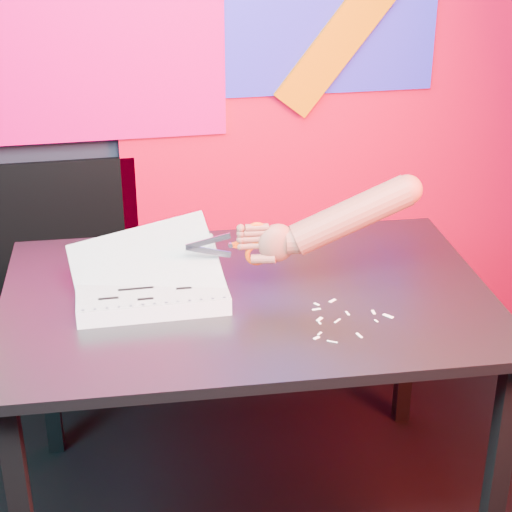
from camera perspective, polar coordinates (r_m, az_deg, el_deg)
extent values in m
cube|color=black|center=(2.98, -6.76, 15.58)|extent=(3.00, 0.01, 2.70)
cube|color=red|center=(3.19, 5.55, 6.98)|extent=(1.60, 0.02, 1.60)
cube|color=#E4005B|center=(2.92, -11.73, 15.06)|extent=(0.95, 0.02, 0.80)
cube|color=black|center=(2.87, -13.81, -6.63)|extent=(0.05, 0.05, 0.72)
cube|color=black|center=(2.40, 15.79, -13.95)|extent=(0.05, 0.05, 0.72)
cube|color=black|center=(2.99, 10.07, -4.91)|extent=(0.05, 0.05, 0.72)
cube|color=black|center=(2.35, -0.57, -2.82)|extent=(1.37, 0.94, 0.03)
cube|color=white|center=(2.33, -7.02, -2.18)|extent=(0.40, 0.29, 0.05)
cube|color=white|center=(2.32, -7.05, -1.65)|extent=(0.40, 0.29, 0.00)
cube|color=white|center=(2.32, -7.06, -1.54)|extent=(0.40, 0.28, 0.12)
cube|color=white|center=(2.32, -7.36, -0.87)|extent=(0.42, 0.27, 0.21)
cylinder|color=#262631|center=(2.20, -11.47, -3.55)|extent=(0.01, 0.01, 0.00)
cylinder|color=#262631|center=(2.20, -10.69, -3.49)|extent=(0.01, 0.01, 0.00)
cylinder|color=#262631|center=(2.20, -9.91, -3.43)|extent=(0.01, 0.01, 0.00)
cylinder|color=#262631|center=(2.20, -9.12, -3.36)|extent=(0.01, 0.01, 0.00)
cylinder|color=#262631|center=(2.20, -8.34, -3.30)|extent=(0.01, 0.01, 0.00)
cylinder|color=#262631|center=(2.20, -7.56, -3.24)|extent=(0.01, 0.01, 0.00)
cylinder|color=#262631|center=(2.20, -6.78, -3.17)|extent=(0.01, 0.01, 0.00)
cylinder|color=#262631|center=(2.20, -6.00, -3.11)|extent=(0.01, 0.01, 0.00)
cylinder|color=#262631|center=(2.21, -5.22, -3.04)|extent=(0.01, 0.01, 0.00)
cylinder|color=#262631|center=(2.21, -4.45, -2.97)|extent=(0.01, 0.01, 0.00)
cylinder|color=#262631|center=(2.21, -3.67, -2.91)|extent=(0.01, 0.01, 0.00)
cylinder|color=#262631|center=(2.21, -2.90, -2.84)|extent=(0.01, 0.01, 0.00)
cylinder|color=#262631|center=(2.22, -2.13, -2.77)|extent=(0.01, 0.01, 0.00)
cylinder|color=#262631|center=(2.44, -11.52, -0.57)|extent=(0.01, 0.01, 0.00)
cylinder|color=#262631|center=(2.44, -10.82, -0.52)|extent=(0.01, 0.01, 0.00)
cylinder|color=#262631|center=(2.44, -10.11, -0.46)|extent=(0.01, 0.01, 0.00)
cylinder|color=#262631|center=(2.44, -9.41, -0.40)|extent=(0.01, 0.01, 0.00)
cylinder|color=#262631|center=(2.44, -8.70, -0.35)|extent=(0.01, 0.01, 0.00)
cylinder|color=#262631|center=(2.44, -8.00, -0.29)|extent=(0.01, 0.01, 0.00)
cylinder|color=#262631|center=(2.44, -7.30, -0.23)|extent=(0.01, 0.01, 0.00)
cylinder|color=#262631|center=(2.44, -6.59, -0.18)|extent=(0.01, 0.01, 0.00)
cylinder|color=#262631|center=(2.44, -5.89, -0.12)|extent=(0.01, 0.01, 0.00)
cylinder|color=#262631|center=(2.45, -5.19, -0.06)|extent=(0.01, 0.01, 0.00)
cylinder|color=#262631|center=(2.45, -4.49, -0.01)|extent=(0.01, 0.01, 0.00)
cylinder|color=#262631|center=(2.45, -3.80, 0.05)|extent=(0.01, 0.01, 0.00)
cylinder|color=#262631|center=(2.46, -3.10, 0.10)|extent=(0.01, 0.01, 0.00)
cube|color=black|center=(2.36, -9.42, -1.24)|extent=(0.07, 0.01, 0.00)
cube|color=black|center=(2.35, -6.60, -1.24)|extent=(0.05, 0.01, 0.00)
cube|color=black|center=(2.28, -8.02, -2.17)|extent=(0.09, 0.01, 0.00)
cube|color=black|center=(2.27, -4.83, -2.14)|extent=(0.04, 0.01, 0.00)
cube|color=black|center=(2.24, -9.81, -2.80)|extent=(0.05, 0.01, 0.00)
cube|color=black|center=(2.40, -5.97, -0.63)|extent=(0.06, 0.01, 0.00)
cube|color=black|center=(2.23, -7.38, -2.85)|extent=(0.04, 0.01, 0.00)
cube|color=#959FB4|center=(2.28, -3.21, 0.98)|extent=(0.12, 0.01, 0.04)
cube|color=#959FB4|center=(2.30, -3.20, 0.33)|extent=(0.12, 0.01, 0.04)
cylinder|color=#959FB4|center=(2.29, -1.71, 0.72)|extent=(0.01, 0.01, 0.01)
cube|color=red|center=(2.30, -1.16, 0.61)|extent=(0.05, 0.01, 0.02)
cube|color=red|center=(2.29, -1.16, 0.89)|extent=(0.05, 0.01, 0.02)
torus|color=red|center=(2.29, 0.06, 1.52)|extent=(0.07, 0.02, 0.06)
torus|color=red|center=(2.31, 0.06, 0.11)|extent=(0.07, 0.02, 0.06)
ellipsoid|color=brown|center=(2.31, 1.40, 0.87)|extent=(0.11, 0.06, 0.11)
cylinder|color=brown|center=(2.30, 0.06, 0.71)|extent=(0.08, 0.03, 0.02)
cylinder|color=brown|center=(2.29, 0.06, 1.16)|extent=(0.08, 0.03, 0.02)
cylinder|color=brown|center=(2.29, 0.06, 1.56)|extent=(0.07, 0.03, 0.02)
cylinder|color=brown|center=(2.28, 0.06, 1.91)|extent=(0.06, 0.03, 0.02)
cylinder|color=brown|center=(2.31, 0.50, -0.19)|extent=(0.07, 0.05, 0.03)
cylinder|color=brown|center=(2.31, 2.69, 1.03)|extent=(0.07, 0.08, 0.07)
cylinder|color=brown|center=(2.31, 6.37, 2.70)|extent=(0.34, 0.11, 0.21)
sphere|color=brown|center=(2.33, 10.05, 4.36)|extent=(0.08, 0.08, 0.08)
cube|color=white|center=(2.22, 5.45, -4.31)|extent=(0.02, 0.02, 0.00)
cube|color=white|center=(2.27, 7.83, -3.73)|extent=(0.01, 0.02, 0.00)
cube|color=white|center=(2.22, 4.26, -4.22)|extent=(0.02, 0.02, 0.00)
cube|color=white|center=(2.16, 6.91, -5.28)|extent=(0.01, 0.03, 0.00)
cube|color=white|center=(2.31, 5.12, -2.99)|extent=(0.02, 0.02, 0.00)
cube|color=white|center=(2.14, 4.06, -5.46)|extent=(0.02, 0.02, 0.00)
cube|color=white|center=(2.23, 8.02, -4.30)|extent=(0.01, 0.01, 0.00)
cube|color=white|center=(2.25, 6.12, -3.81)|extent=(0.01, 0.02, 0.00)
cube|color=white|center=(2.16, 4.28, -5.17)|extent=(0.01, 0.01, 0.00)
cube|color=white|center=(2.20, 4.26, -4.47)|extent=(0.01, 0.01, 0.00)
cube|color=white|center=(2.12, 5.10, -5.70)|extent=(0.02, 0.02, 0.00)
cube|color=white|center=(2.27, 4.05, -3.56)|extent=(0.02, 0.01, 0.00)
cube|color=white|center=(2.25, 8.80, -3.97)|extent=(0.03, 0.03, 0.00)
cube|color=white|center=(2.29, 4.06, -3.22)|extent=(0.02, 0.02, 0.00)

